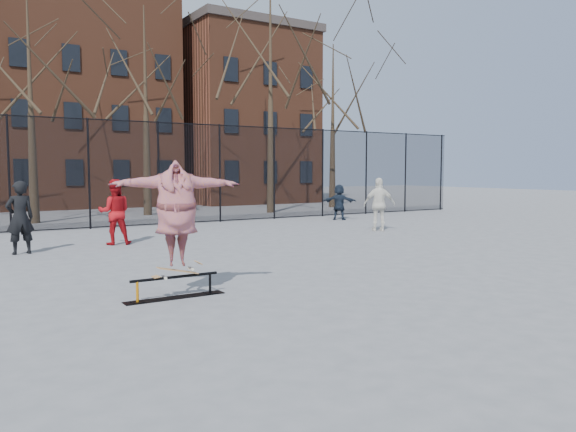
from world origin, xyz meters
TOP-DOWN VIEW (x-y plane):
  - ground at (0.00, 0.00)m, footprint 100.00×100.00m
  - skate_rail at (-2.84, 0.84)m, footprint 1.72×0.26m
  - skateboard at (-2.80, 0.84)m, footprint 0.75×0.18m
  - skater at (-2.80, 0.84)m, footprint 2.23×1.18m
  - bystander_black at (-4.36, 7.60)m, footprint 0.73×0.54m
  - bystander_red at (-1.82, 8.18)m, footprint 1.06×0.91m
  - bystander_white at (6.97, 6.81)m, footprint 1.17×0.96m
  - bystander_navy at (8.50, 11.09)m, footprint 1.34×1.30m
  - fence at (-0.01, 13.00)m, footprint 34.03×0.07m
  - tree_row at (-0.25, 17.15)m, footprint 33.66×7.46m
  - rowhouses at (0.72, 26.00)m, footprint 29.00×7.00m

SIDE VIEW (x-z plane):
  - ground at x=0.00m, z-range 0.00..0.00m
  - skate_rail at x=-2.84m, z-range -0.04..0.34m
  - skateboard at x=-2.80m, z-range 0.38..0.47m
  - bystander_navy at x=8.50m, z-range 0.00..1.52m
  - bystander_black at x=-4.36m, z-range 0.00..1.86m
  - bystander_white at x=6.97m, z-range 0.00..1.86m
  - bystander_red at x=-1.82m, z-range 0.00..1.87m
  - skater at x=-2.80m, z-range 0.47..2.22m
  - fence at x=-0.01m, z-range 0.05..4.05m
  - rowhouses at x=0.72m, z-range -0.44..12.56m
  - tree_row at x=-0.25m, z-range 2.02..12.69m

